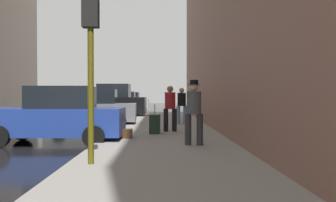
{
  "coord_description": "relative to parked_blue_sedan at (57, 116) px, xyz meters",
  "views": [
    {
      "loc": [
        5.88,
        -10.21,
        1.52
      ],
      "look_at": [
        6.21,
        6.21,
        1.25
      ],
      "focal_mm": 40.0,
      "sensor_mm": 36.0,
      "label": 1
    }
  ],
  "objects": [
    {
      "name": "parked_red_hatchback",
      "position": [
        0.0,
        19.4,
        0.0
      ],
      "size": [
        4.2,
        2.07,
        1.79
      ],
      "color": "#B2191E",
      "rests_on": "ground_plane"
    },
    {
      "name": "duffel_bag",
      "position": [
        2.17,
        0.18,
        -0.56
      ],
      "size": [
        0.32,
        0.44,
        0.28
      ],
      "color": "#472D19",
      "rests_on": "sidewalk"
    },
    {
      "name": "parked_blue_sedan",
      "position": [
        0.0,
        0.0,
        0.0
      ],
      "size": [
        4.22,
        2.09,
        1.79
      ],
      "color": "navy",
      "rests_on": "ground_plane"
    },
    {
      "name": "pedestrian_in_jeans",
      "position": [
        4.24,
        5.97,
        0.26
      ],
      "size": [
        0.51,
        0.42,
        1.71
      ],
      "color": "#728CB2",
      "rests_on": "sidewalk"
    },
    {
      "name": "rolling_suitcase",
      "position": [
        3.03,
        1.56,
        -0.36
      ],
      "size": [
        0.39,
        0.58,
        1.04
      ],
      "color": "black",
      "rests_on": "sidewalk"
    },
    {
      "name": "pedestrian_in_red_jacket",
      "position": [
        3.6,
        2.29,
        0.26
      ],
      "size": [
        0.5,
        0.41,
        1.71
      ],
      "color": "black",
      "rests_on": "sidewalk"
    },
    {
      "name": "pedestrian_with_beanie",
      "position": [
        4.15,
        -1.55,
        0.29
      ],
      "size": [
        0.52,
        0.45,
        1.78
      ],
      "color": "#333338",
      "rests_on": "sidewalk"
    },
    {
      "name": "sidewalk",
      "position": [
        3.35,
        -1.51,
        -0.77
      ],
      "size": [
        4.0,
        40.0,
        0.15
      ],
      "primitive_type": "cube",
      "color": "gray",
      "rests_on": "ground_plane"
    },
    {
      "name": "traffic_light",
      "position": [
        1.85,
        -4.28,
        1.91
      ],
      "size": [
        0.32,
        0.32,
        3.6
      ],
      "color": "#514C0F",
      "rests_on": "sidewalk"
    },
    {
      "name": "parked_black_suv",
      "position": [
        -0.0,
        13.21,
        0.18
      ],
      "size": [
        4.66,
        2.19,
        2.25
      ],
      "color": "black",
      "rests_on": "ground_plane"
    },
    {
      "name": "parked_gray_coupe",
      "position": [
        -0.0,
        6.29,
        0.0
      ],
      "size": [
        4.27,
        2.19,
        1.79
      ],
      "color": "slate",
      "rests_on": "ground_plane"
    },
    {
      "name": "parked_silver_sedan",
      "position": [
        -0.0,
        25.53,
        0.0
      ],
      "size": [
        4.25,
        2.16,
        1.79
      ],
      "color": "#B7BABF",
      "rests_on": "ground_plane"
    },
    {
      "name": "fire_hydrant",
      "position": [
        1.8,
        6.32,
        -0.35
      ],
      "size": [
        0.42,
        0.22,
        0.7
      ],
      "color": "red",
      "rests_on": "sidewalk"
    }
  ]
}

